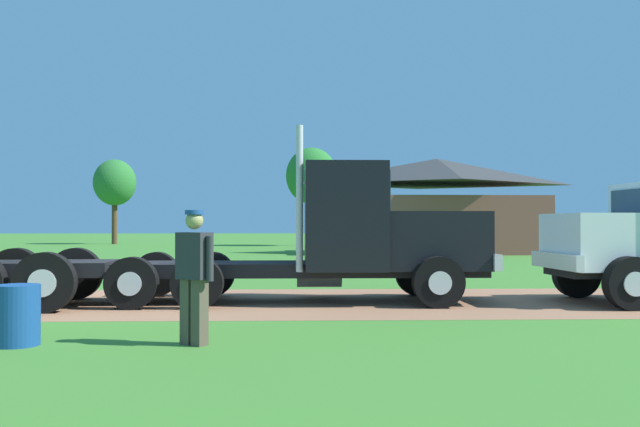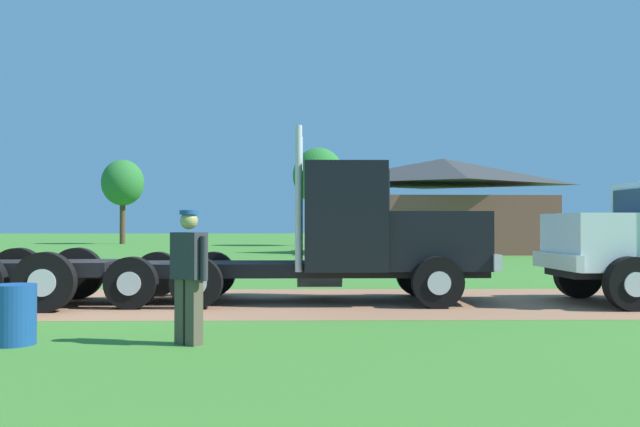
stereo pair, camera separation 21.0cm
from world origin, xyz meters
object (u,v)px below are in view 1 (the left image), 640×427
at_px(steel_barrel, 17,315).
at_px(truck_foreground_white, 350,239).
at_px(visitor_standing_near, 194,270).
at_px(shed_building, 437,207).

bearing_deg(steel_barrel, truck_foreground_white, 45.62).
bearing_deg(truck_foreground_white, steel_barrel, -134.38).
height_order(truck_foreground_white, steel_barrel, truck_foreground_white).
relative_size(visitor_standing_near, shed_building, 0.16).
height_order(steel_barrel, shed_building, shed_building).
distance_m(steel_barrel, shed_building, 30.94).
bearing_deg(shed_building, visitor_standing_near, -107.87).
distance_m(truck_foreground_white, visitor_standing_near, 5.60).
distance_m(truck_foreground_white, shed_building, 24.59).
bearing_deg(steel_barrel, shed_building, 67.92).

